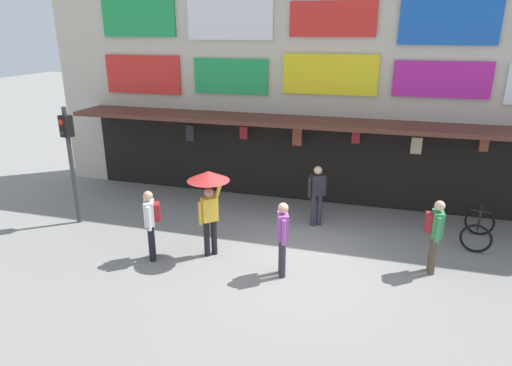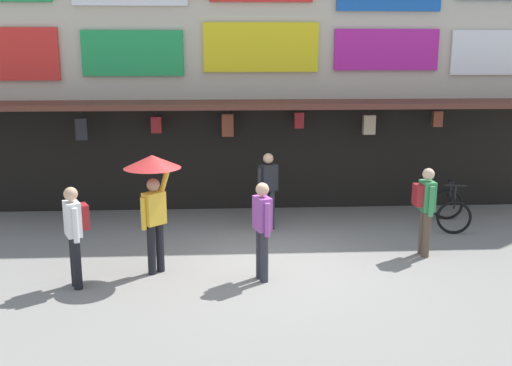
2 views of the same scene
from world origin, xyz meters
TOP-DOWN VIEW (x-y plane):
  - ground_plane at (0.00, 0.00)m, footprint 80.00×80.00m
  - shopfront at (0.00, 4.57)m, footprint 18.00×2.60m
  - bicycle_parked at (4.06, 2.21)m, footprint 0.97×1.30m
  - pedestrian_in_yellow at (-3.29, -0.74)m, footprint 0.45×0.49m
  - pedestrian_in_red at (0.04, 2.18)m, footprint 0.46×0.38m
  - pedestrian_in_purple at (-0.27, -0.60)m, footprint 0.32×0.51m
  - pedestrian_in_green at (2.83, 0.42)m, footprint 0.36×0.53m
  - pedestrian_with_umbrella at (-2.08, -0.18)m, footprint 0.96×0.96m

SIDE VIEW (x-z plane):
  - ground_plane at x=0.00m, z-range 0.00..0.00m
  - bicycle_parked at x=4.06m, z-range -0.13..0.92m
  - pedestrian_in_red at x=0.04m, z-range 0.11..1.79m
  - pedestrian_in_purple at x=-0.27m, z-range 0.11..1.79m
  - pedestrian_in_yellow at x=-3.29m, z-range 0.14..1.82m
  - pedestrian_in_green at x=2.83m, z-range 0.14..1.82m
  - pedestrian_with_umbrella at x=-2.08m, z-range 0.60..2.68m
  - shopfront at x=0.00m, z-range -0.04..7.96m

